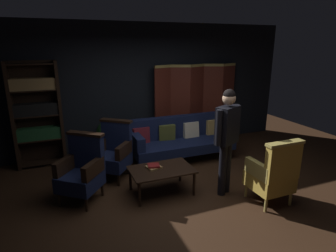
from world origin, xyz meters
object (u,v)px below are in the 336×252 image
(standing_figure, at_px, (227,133))
(book_tan_leather, at_px, (154,167))
(book_red_leather, at_px, (154,165))
(armchair_wing_right, at_px, (113,152))
(bookshelf, at_px, (37,113))
(potted_plant, at_px, (111,137))
(folding_screen, at_px, (196,104))
(coffee_table, at_px, (162,172))
(velvet_couch, at_px, (181,138))
(armchair_wing_left, at_px, (82,170))
(armchair_gilt_accent, at_px, (273,174))

(standing_figure, relative_size, book_tan_leather, 7.77)
(book_red_leather, bearing_deg, book_tan_leather, 0.00)
(standing_figure, bearing_deg, armchair_wing_right, 141.17)
(standing_figure, bearing_deg, bookshelf, 139.89)
(potted_plant, xyz_separation_m, book_red_leather, (0.39, -1.54, -0.06))
(potted_plant, bearing_deg, book_tan_leather, -75.93)
(folding_screen, bearing_deg, coffee_table, -129.53)
(velvet_couch, bearing_deg, book_red_leather, -131.15)
(bookshelf, xyz_separation_m, armchair_wing_right, (1.22, -1.08, -0.59))
(armchair_wing_left, bearing_deg, armchair_wing_right, 44.61)
(armchair_wing_right, height_order, book_red_leather, armchair_wing_right)
(bookshelf, distance_m, armchair_wing_left, 1.88)
(armchair_wing_left, distance_m, standing_figure, 2.29)
(folding_screen, xyz_separation_m, armchair_wing_right, (-2.22, -1.11, -0.50))
(standing_figure, bearing_deg, coffee_table, 158.04)
(potted_plant, xyz_separation_m, book_tan_leather, (0.39, -1.54, -0.08))
(bookshelf, distance_m, book_red_leather, 2.61)
(armchair_wing_left, bearing_deg, potted_plant, 62.47)
(folding_screen, relative_size, armchair_wing_left, 2.05)
(standing_figure, distance_m, book_tan_leather, 1.28)
(velvet_couch, bearing_deg, armchair_wing_left, -155.74)
(armchair_wing_left, bearing_deg, book_tan_leather, -10.01)
(potted_plant, distance_m, book_tan_leather, 1.59)
(book_red_leather, bearing_deg, standing_figure, -23.66)
(armchair_wing_right, bearing_deg, book_tan_leather, -57.62)
(bookshelf, distance_m, armchair_wing_right, 1.73)
(coffee_table, bearing_deg, book_tan_leather, 143.12)
(armchair_wing_right, bearing_deg, potted_plant, 81.94)
(bookshelf, distance_m, standing_figure, 3.60)
(book_tan_leather, relative_size, book_red_leather, 1.18)
(velvet_couch, bearing_deg, bookshelf, 164.74)
(potted_plant, bearing_deg, book_red_leather, -75.93)
(armchair_wing_right, distance_m, potted_plant, 0.77)
(armchair_wing_left, xyz_separation_m, book_tan_leather, (1.09, -0.19, -0.06))
(coffee_table, bearing_deg, armchair_wing_left, 167.23)
(book_tan_leather, bearing_deg, bookshelf, 132.58)
(velvet_couch, height_order, book_tan_leather, velvet_couch)
(armchair_wing_left, bearing_deg, velvet_couch, 24.26)
(folding_screen, bearing_deg, potted_plant, -170.71)
(armchair_gilt_accent, xyz_separation_m, book_tan_leather, (-1.53, 0.99, -0.06))
(velvet_couch, bearing_deg, standing_figure, -88.01)
(velvet_couch, height_order, armchair_wing_left, armchair_wing_left)
(coffee_table, xyz_separation_m, armchair_wing_left, (-1.20, 0.27, 0.12))
(armchair_wing_right, bearing_deg, armchair_gilt_accent, -41.09)
(coffee_table, distance_m, book_tan_leather, 0.14)
(bookshelf, relative_size, armchair_gilt_accent, 1.97)
(folding_screen, xyz_separation_m, potted_plant, (-2.12, -0.35, -0.47))
(velvet_couch, distance_m, armchair_wing_left, 2.28)
(potted_plant, relative_size, book_red_leather, 4.85)
(armchair_wing_left, height_order, standing_figure, standing_figure)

